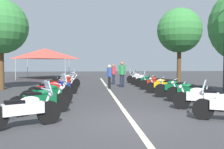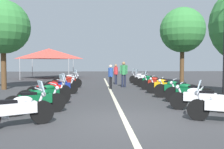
# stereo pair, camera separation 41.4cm
# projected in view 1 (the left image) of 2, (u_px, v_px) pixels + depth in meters

# --- Properties ---
(ground_plane) EXTENTS (80.00, 80.00, 0.00)m
(ground_plane) POSITION_uv_depth(u_px,v_px,m) (132.00, 121.00, 7.32)
(ground_plane) COLOR #38383A
(lane_centre_stripe) EXTENTS (26.49, 0.16, 0.01)m
(lane_centre_stripe) POSITION_uv_depth(u_px,v_px,m) (112.00, 94.00, 13.55)
(lane_centre_stripe) COLOR beige
(lane_centre_stripe) RESTS_ON ground_plane
(motorcycle_left_row_0) EXTENTS (1.13, 1.87, 1.22)m
(motorcycle_left_row_0) POSITION_uv_depth(u_px,v_px,m) (24.00, 110.00, 6.61)
(motorcycle_left_row_0) COLOR black
(motorcycle_left_row_0) RESTS_ON ground_plane
(motorcycle_left_row_1) EXTENTS (1.09, 1.90, 1.01)m
(motorcycle_left_row_1) POSITION_uv_depth(u_px,v_px,m) (41.00, 101.00, 8.26)
(motorcycle_left_row_1) COLOR black
(motorcycle_left_row_1) RESTS_ON ground_plane
(motorcycle_left_row_2) EXTENTS (1.23, 1.95, 1.23)m
(motorcycle_left_row_2) POSITION_uv_depth(u_px,v_px,m) (48.00, 94.00, 9.87)
(motorcycle_left_row_2) COLOR black
(motorcycle_left_row_2) RESTS_ON ground_plane
(motorcycle_left_row_3) EXTENTS (1.05, 1.96, 1.21)m
(motorcycle_left_row_3) POSITION_uv_depth(u_px,v_px,m) (51.00, 89.00, 11.65)
(motorcycle_left_row_3) COLOR black
(motorcycle_left_row_3) RESTS_ON ground_plane
(motorcycle_left_row_4) EXTENTS (1.19, 1.89, 0.98)m
(motorcycle_left_row_4) POSITION_uv_depth(u_px,v_px,m) (60.00, 87.00, 13.18)
(motorcycle_left_row_4) COLOR black
(motorcycle_left_row_4) RESTS_ON ground_plane
(motorcycle_left_row_5) EXTENTS (1.18, 1.87, 1.00)m
(motorcycle_left_row_5) POSITION_uv_depth(u_px,v_px,m) (61.00, 84.00, 14.89)
(motorcycle_left_row_5) COLOR black
(motorcycle_left_row_5) RESTS_ON ground_plane
(motorcycle_left_row_6) EXTENTS (1.19, 1.97, 1.00)m
(motorcycle_left_row_6) POSITION_uv_depth(u_px,v_px,m) (65.00, 82.00, 16.49)
(motorcycle_left_row_6) COLOR black
(motorcycle_left_row_6) RESTS_ON ground_plane
(motorcycle_left_row_7) EXTENTS (1.20, 1.83, 1.20)m
(motorcycle_left_row_7) POSITION_uv_depth(u_px,v_px,m) (65.00, 80.00, 18.20)
(motorcycle_left_row_7) COLOR black
(motorcycle_left_row_7) RESTS_ON ground_plane
(motorcycle_right_row_1) EXTENTS (1.08, 1.96, 1.00)m
(motorcycle_right_row_1) POSITION_uv_depth(u_px,v_px,m) (202.00, 98.00, 8.96)
(motorcycle_right_row_1) COLOR black
(motorcycle_right_row_1) RESTS_ON ground_plane
(motorcycle_right_row_2) EXTENTS (1.15, 1.88, 1.02)m
(motorcycle_right_row_2) POSITION_uv_depth(u_px,v_px,m) (190.00, 92.00, 10.62)
(motorcycle_right_row_2) COLOR black
(motorcycle_right_row_2) RESTS_ON ground_plane
(motorcycle_right_row_3) EXTENTS (0.92, 2.10, 1.02)m
(motorcycle_right_row_3) POSITION_uv_depth(u_px,v_px,m) (176.00, 88.00, 12.16)
(motorcycle_right_row_3) COLOR black
(motorcycle_right_row_3) RESTS_ON ground_plane
(motorcycle_right_row_4) EXTENTS (1.03, 1.93, 0.99)m
(motorcycle_right_row_4) POSITION_uv_depth(u_px,v_px,m) (164.00, 86.00, 13.72)
(motorcycle_right_row_4) COLOR black
(motorcycle_right_row_4) RESTS_ON ground_plane
(motorcycle_right_row_5) EXTENTS (0.97, 2.02, 1.20)m
(motorcycle_right_row_5) POSITION_uv_depth(u_px,v_px,m) (156.00, 83.00, 15.53)
(motorcycle_right_row_5) COLOR black
(motorcycle_right_row_5) RESTS_ON ground_plane
(motorcycle_right_row_6) EXTENTS (1.12, 1.81, 1.00)m
(motorcycle_right_row_6) POSITION_uv_depth(u_px,v_px,m) (148.00, 81.00, 17.13)
(motorcycle_right_row_6) COLOR black
(motorcycle_right_row_6) RESTS_ON ground_plane
(motorcycle_right_row_7) EXTENTS (1.06, 1.88, 1.20)m
(motorcycle_right_row_7) POSITION_uv_depth(u_px,v_px,m) (143.00, 79.00, 18.66)
(motorcycle_right_row_7) COLOR black
(motorcycle_right_row_7) RESTS_ON ground_plane
(motorcycle_right_row_8) EXTENTS (0.96, 1.91, 1.21)m
(motorcycle_right_row_8) POSITION_uv_depth(u_px,v_px,m) (138.00, 78.00, 20.43)
(motorcycle_right_row_8) COLOR black
(motorcycle_right_row_8) RESTS_ON ground_plane
(traffic_cone_0) EXTENTS (0.36, 0.36, 0.61)m
(traffic_cone_0) POSITION_uv_depth(u_px,v_px,m) (197.00, 91.00, 12.66)
(traffic_cone_0) COLOR orange
(traffic_cone_0) RESTS_ON ground_plane
(bystander_0) EXTENTS (0.50, 0.32, 1.58)m
(bystander_0) POSITION_uv_depth(u_px,v_px,m) (114.00, 73.00, 19.47)
(bystander_0) COLOR #1E2338
(bystander_0) RESTS_ON ground_plane
(bystander_1) EXTENTS (0.52, 0.32, 1.57)m
(bystander_1) POSITION_uv_depth(u_px,v_px,m) (109.00, 75.00, 16.27)
(bystander_1) COLOR black
(bystander_1) RESTS_ON ground_plane
(bystander_2) EXTENTS (0.32, 0.53, 1.77)m
(bystander_2) POSITION_uv_depth(u_px,v_px,m) (122.00, 72.00, 17.31)
(bystander_2) COLOR #1E2338
(bystander_2) RESTS_ON ground_plane
(roadside_tree_1) EXTENTS (3.43, 3.43, 5.92)m
(roadside_tree_1) POSITION_uv_depth(u_px,v_px,m) (179.00, 31.00, 19.26)
(roadside_tree_1) COLOR brown
(roadside_tree_1) RESTS_ON ground_plane
(roadside_tree_2) EXTENTS (3.38, 3.38, 5.65)m
(roadside_tree_2) POSITION_uv_depth(u_px,v_px,m) (1.00, 27.00, 15.47)
(roadside_tree_2) COLOR brown
(roadside_tree_2) RESTS_ON ground_plane
(event_tent) EXTENTS (5.24, 5.24, 3.20)m
(event_tent) POSITION_uv_depth(u_px,v_px,m) (45.00, 54.00, 26.41)
(event_tent) COLOR #E54C3F
(event_tent) RESTS_ON ground_plane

